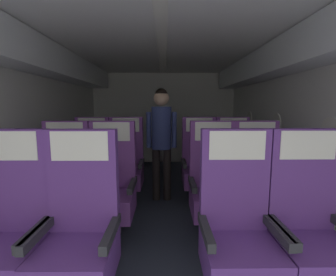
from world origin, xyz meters
name	(u,v)px	position (x,y,z in m)	size (l,w,h in m)	color
ground	(163,214)	(0.00, 2.82, -0.01)	(3.62, 6.03, 0.02)	#2D3342
fuselage_shell	(162,88)	(0.00, 3.07, 1.59)	(3.50, 5.68, 2.20)	silver
seat_a_left_window	(8,235)	(-1.03, 1.45, 0.50)	(0.51, 0.49, 1.20)	#38383D
seat_a_left_aisle	(79,236)	(-0.54, 1.44, 0.50)	(0.51, 0.49, 1.20)	#38383D
seat_a_right_aisle	(309,233)	(1.02, 1.46, 0.50)	(0.51, 0.49, 1.20)	#38383D
seat_a_right_window	(238,233)	(0.53, 1.45, 0.50)	(0.51, 0.49, 1.20)	#38383D
seat_b_left_window	(64,188)	(-1.03, 2.35, 0.50)	(0.51, 0.49, 1.20)	#38383D
seat_b_left_aisle	(111,188)	(-0.53, 2.35, 0.50)	(0.51, 0.49, 1.20)	#38383D
seat_b_right_aisle	(257,187)	(1.02, 2.37, 0.50)	(0.51, 0.49, 1.20)	#38383D
seat_b_right_window	(213,187)	(0.55, 2.37, 0.50)	(0.51, 0.49, 1.20)	#38383D
seat_c_left_window	(91,167)	(-1.03, 3.26, 0.50)	(0.51, 0.49, 1.20)	#38383D
seat_c_left_aisle	(126,166)	(-0.53, 3.27, 0.50)	(0.51, 0.49, 1.20)	#38383D
seat_c_right_aisle	(234,166)	(1.02, 3.27, 0.50)	(0.51, 0.49, 1.20)	#38383D
seat_c_right_window	(199,166)	(0.53, 3.29, 0.50)	(0.51, 0.49, 1.20)	#38383D
flight_attendant	(161,132)	(-0.02, 3.28, 0.99)	(0.43, 0.28, 1.61)	black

